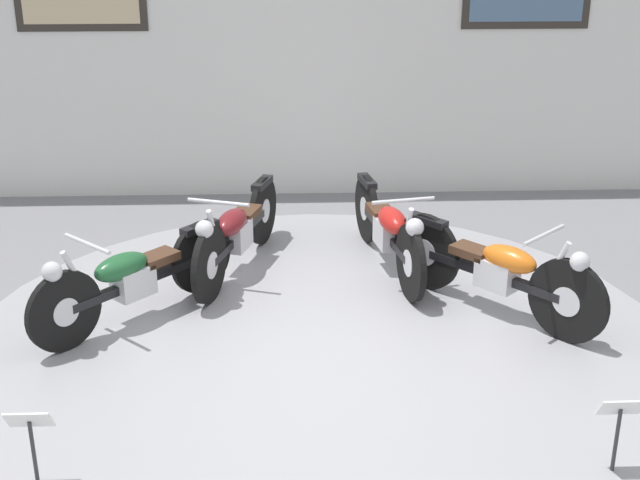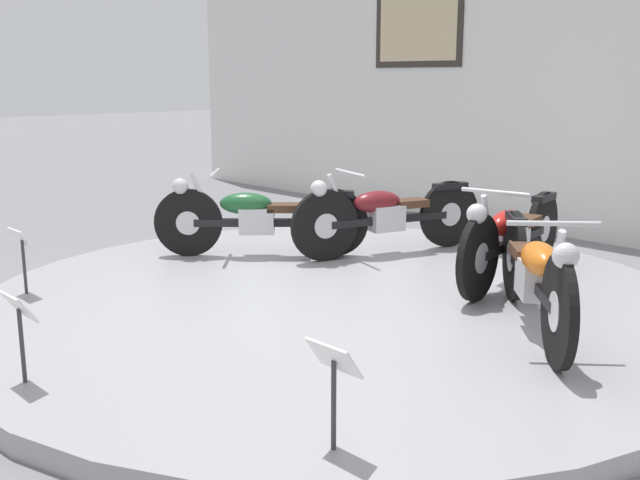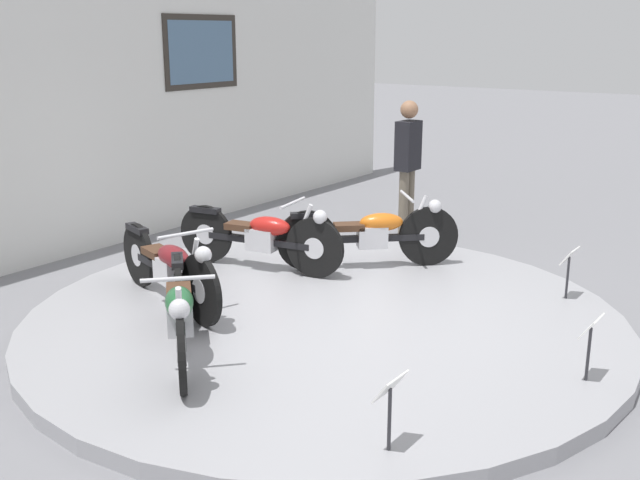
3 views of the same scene
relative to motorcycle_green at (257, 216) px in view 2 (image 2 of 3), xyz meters
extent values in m
plane|color=slate|center=(1.45, -0.38, -0.51)|extent=(60.00, 60.00, 0.00)
cylinder|color=#99999E|center=(1.45, -0.38, -0.45)|extent=(5.50, 5.50, 0.13)
cube|color=silver|center=(1.45, 3.52, 1.65)|extent=(14.00, 0.20, 4.33)
cube|color=#2D2823|center=(-0.95, 3.41, 1.87)|extent=(1.40, 0.02, 1.00)
cube|color=#C6B289|center=(-0.95, 3.40, 1.87)|extent=(1.24, 0.02, 0.84)
cylinder|color=black|center=(-0.43, -0.46, -0.07)|extent=(0.47, 0.50, 0.63)
cylinder|color=silver|center=(-0.43, -0.46, -0.07)|extent=(0.20, 0.21, 0.22)
cylinder|color=black|center=(0.49, 0.52, -0.07)|extent=(0.47, 0.50, 0.63)
cylinder|color=silver|center=(0.49, 0.52, -0.07)|extent=(0.20, 0.21, 0.22)
cube|color=black|center=(0.03, 0.03, -0.07)|extent=(0.90, 0.95, 0.07)
cube|color=silver|center=(0.00, 0.00, -0.05)|extent=(0.36, 0.37, 0.24)
ellipsoid|color=#1E562D|center=(-0.07, -0.07, 0.11)|extent=(0.49, 0.50, 0.20)
cube|color=#472D1E|center=(0.18, 0.19, 0.07)|extent=(0.36, 0.37, 0.07)
cube|color=black|center=(0.49, 0.52, 0.20)|extent=(0.32, 0.33, 0.06)
cylinder|color=silver|center=(-0.33, -0.35, 0.13)|extent=(0.20, 0.21, 0.54)
cylinder|color=silver|center=(-0.26, -0.27, 0.39)|extent=(0.42, 0.39, 0.03)
sphere|color=silver|center=(-0.47, -0.50, 0.27)|extent=(0.15, 0.15, 0.15)
cylinder|color=black|center=(0.57, 0.32, -0.06)|extent=(0.25, 0.64, 0.65)
cylinder|color=silver|center=(0.57, 0.32, -0.06)|extent=(0.13, 0.24, 0.23)
cylinder|color=black|center=(0.99, 1.61, -0.06)|extent=(0.25, 0.64, 0.65)
cylinder|color=silver|center=(0.99, 1.61, -0.06)|extent=(0.13, 0.24, 0.23)
cube|color=black|center=(0.78, 0.97, -0.06)|extent=(0.45, 1.20, 0.07)
cube|color=silver|center=(0.77, 0.93, -0.04)|extent=(0.29, 0.37, 0.24)
ellipsoid|color=maroon|center=(0.74, 0.83, 0.12)|extent=(0.36, 0.52, 0.20)
cube|color=#472D1E|center=(0.85, 1.18, 0.08)|extent=(0.29, 0.37, 0.07)
cube|color=black|center=(0.99, 1.61, 0.22)|extent=(0.21, 0.37, 0.06)
cylinder|color=silver|center=(0.62, 0.47, 0.14)|extent=(0.12, 0.25, 0.54)
cylinder|color=silver|center=(0.65, 0.57, 0.40)|extent=(0.52, 0.20, 0.03)
sphere|color=silver|center=(0.55, 0.27, 0.28)|extent=(0.15, 0.15, 0.15)
cylinder|color=black|center=(2.24, 0.30, -0.06)|extent=(0.18, 0.65, 0.65)
cylinder|color=silver|center=(2.24, 0.30, -0.06)|extent=(0.11, 0.24, 0.23)
cylinder|color=black|center=(1.99, 1.63, -0.06)|extent=(0.18, 0.65, 0.65)
cylinder|color=silver|center=(1.99, 1.63, -0.06)|extent=(0.11, 0.24, 0.23)
cube|color=black|center=(2.11, 0.97, -0.06)|extent=(0.30, 1.23, 0.07)
cube|color=silver|center=(2.12, 0.93, -0.04)|extent=(0.26, 0.35, 0.24)
ellipsoid|color=red|center=(2.14, 0.83, 0.12)|extent=(0.31, 0.51, 0.20)
cube|color=#472D1E|center=(2.07, 1.18, 0.08)|extent=(0.26, 0.35, 0.07)
cube|color=black|center=(1.99, 1.63, 0.22)|extent=(0.17, 0.37, 0.06)
cylinder|color=silver|center=(2.21, 0.45, 0.14)|extent=(0.09, 0.25, 0.54)
cylinder|color=silver|center=(2.19, 0.56, 0.40)|extent=(0.54, 0.13, 0.03)
sphere|color=silver|center=(2.25, 0.25, 0.28)|extent=(0.15, 0.15, 0.15)
cylinder|color=black|center=(3.32, -0.46, -0.05)|extent=(0.49, 0.52, 0.67)
cylinder|color=silver|center=(3.32, -0.46, -0.05)|extent=(0.21, 0.21, 0.23)
cylinder|color=black|center=(2.40, 0.52, -0.05)|extent=(0.49, 0.52, 0.67)
cylinder|color=silver|center=(2.40, 0.52, -0.05)|extent=(0.21, 0.21, 0.23)
cube|color=black|center=(2.86, 0.03, -0.05)|extent=(0.90, 0.96, 0.07)
cube|color=silver|center=(2.89, 0.00, -0.03)|extent=(0.36, 0.37, 0.24)
ellipsoid|color=#D16619|center=(2.96, -0.07, 0.13)|extent=(0.49, 0.50, 0.20)
cube|color=#472D1E|center=(2.71, 0.19, 0.09)|extent=(0.36, 0.37, 0.07)
cube|color=black|center=(2.40, 0.52, 0.23)|extent=(0.32, 0.33, 0.06)
cylinder|color=silver|center=(3.22, -0.35, 0.15)|extent=(0.20, 0.21, 0.54)
cylinder|color=silver|center=(3.15, -0.28, 0.41)|extent=(0.42, 0.39, 0.03)
sphere|color=silver|center=(3.36, -0.51, 0.29)|extent=(0.15, 0.15, 0.15)
cylinder|color=#333338|center=(-0.25, -2.07, -0.17)|extent=(0.02, 0.02, 0.42)
cube|color=white|center=(-0.25, -2.07, 0.05)|extent=(0.26, 0.11, 0.15)
cylinder|color=#333338|center=(1.45, -2.78, -0.17)|extent=(0.02, 0.02, 0.42)
cube|color=white|center=(1.45, -2.78, 0.05)|extent=(0.26, 0.11, 0.15)
cylinder|color=#333338|center=(3.14, -2.07, -0.17)|extent=(0.02, 0.02, 0.42)
cube|color=white|center=(3.14, -2.07, 0.05)|extent=(0.26, 0.11, 0.15)
camera|label=1|loc=(1.24, -6.41, 2.89)|focal=50.00mm
camera|label=2|loc=(5.34, -4.23, 1.26)|focal=42.00mm
camera|label=3|loc=(-3.86, -4.14, 2.13)|focal=42.00mm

